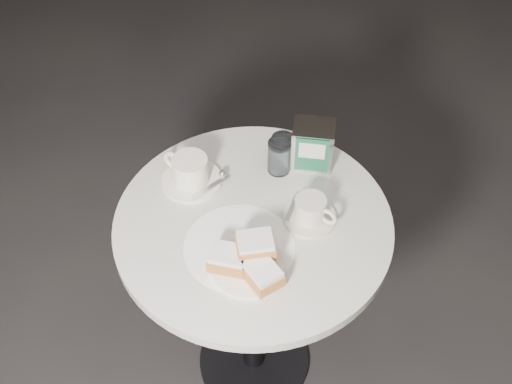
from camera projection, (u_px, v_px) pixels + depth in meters
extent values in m
plane|color=black|center=(254.00, 362.00, 2.15)|extent=(7.00, 7.00, 0.00)
cylinder|color=black|center=(254.00, 360.00, 2.14)|extent=(0.36, 0.36, 0.03)
cylinder|color=black|center=(254.00, 303.00, 1.88)|extent=(0.07, 0.07, 0.70)
cylinder|color=silver|center=(253.00, 224.00, 1.61)|extent=(0.70, 0.70, 0.03)
cylinder|color=white|center=(239.00, 247.00, 1.54)|extent=(0.28, 0.28, 0.00)
cylinder|color=white|center=(249.00, 267.00, 1.50)|extent=(0.20, 0.20, 0.01)
cube|color=#B97239|center=(229.00, 260.00, 1.48)|extent=(0.10, 0.08, 0.03)
cube|color=white|center=(228.00, 254.00, 1.47)|extent=(0.09, 0.07, 0.01)
cube|color=#BF7A3B|center=(262.00, 275.00, 1.45)|extent=(0.11, 0.11, 0.03)
cube|color=white|center=(262.00, 269.00, 1.44)|extent=(0.10, 0.10, 0.01)
cube|color=#C87A3D|center=(255.00, 247.00, 1.47)|extent=(0.11, 0.10, 0.03)
cube|color=white|center=(255.00, 241.00, 1.46)|extent=(0.10, 0.10, 0.01)
cylinder|color=white|center=(192.00, 180.00, 1.69)|extent=(0.19, 0.19, 0.01)
cylinder|color=white|center=(191.00, 170.00, 1.65)|extent=(0.11, 0.11, 0.07)
cylinder|color=#987153|center=(190.00, 162.00, 1.63)|extent=(0.10, 0.10, 0.00)
torus|color=silver|center=(173.00, 160.00, 1.68)|extent=(0.06, 0.03, 0.06)
cube|color=silver|center=(210.00, 188.00, 1.66)|extent=(0.06, 0.10, 0.00)
sphere|color=silver|center=(222.00, 174.00, 1.68)|extent=(0.02, 0.02, 0.02)
cylinder|color=beige|center=(309.00, 217.00, 1.60)|extent=(0.16, 0.16, 0.01)
cylinder|color=silver|center=(310.00, 208.00, 1.58)|extent=(0.09, 0.09, 0.06)
cylinder|color=#936550|center=(311.00, 202.00, 1.56)|extent=(0.09, 0.09, 0.00)
torus|color=silver|center=(328.00, 217.00, 1.56)|extent=(0.05, 0.02, 0.05)
cube|color=silver|center=(292.00, 207.00, 1.61)|extent=(0.02, 0.09, 0.00)
sphere|color=silver|center=(301.00, 195.00, 1.64)|extent=(0.02, 0.02, 0.02)
cylinder|color=silver|center=(282.00, 152.00, 1.69)|extent=(0.08, 0.08, 0.10)
cylinder|color=white|center=(282.00, 153.00, 1.70)|extent=(0.07, 0.07, 0.08)
cylinder|color=white|center=(279.00, 156.00, 1.68)|extent=(0.08, 0.08, 0.10)
cylinder|color=silver|center=(279.00, 157.00, 1.69)|extent=(0.07, 0.07, 0.08)
cube|color=silver|center=(313.00, 144.00, 1.69)|extent=(0.13, 0.11, 0.13)
cube|color=#1B5F40|center=(312.00, 155.00, 1.66)|extent=(0.08, 0.02, 0.11)
cube|color=silver|center=(312.00, 151.00, 1.64)|extent=(0.07, 0.02, 0.05)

